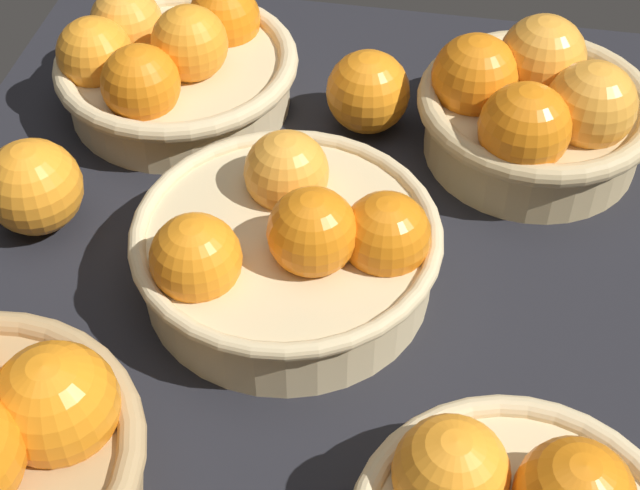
{
  "coord_description": "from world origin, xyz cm",
  "views": [
    {
      "loc": [
        -51.19,
        -10.15,
        61.9
      ],
      "look_at": [
        0.76,
        -0.7,
        7.0
      ],
      "focal_mm": 53.89,
      "sensor_mm": 36.0,
      "label": 1
    }
  ],
  "objects_px": {
    "basket_center": "(288,249)",
    "basket_far_right": "(170,65)",
    "loose_orange_front_gap": "(368,92)",
    "basket_near_right": "(534,109)",
    "loose_orange_back_gap": "(34,187)"
  },
  "relations": [
    {
      "from": "loose_orange_front_gap",
      "to": "loose_orange_back_gap",
      "type": "xyz_separation_m",
      "value": [
        -0.18,
        0.26,
        0.0
      ]
    },
    {
      "from": "basket_near_right",
      "to": "loose_orange_back_gap",
      "type": "xyz_separation_m",
      "value": [
        -0.17,
        0.41,
        -0.01
      ]
    },
    {
      "from": "basket_near_right",
      "to": "loose_orange_back_gap",
      "type": "height_order",
      "value": "basket_near_right"
    },
    {
      "from": "basket_center",
      "to": "loose_orange_front_gap",
      "type": "bearing_deg",
      "value": -8.34
    },
    {
      "from": "basket_center",
      "to": "loose_orange_front_gap",
      "type": "relative_size",
      "value": 3.11
    },
    {
      "from": "basket_far_right",
      "to": "loose_orange_front_gap",
      "type": "relative_size",
      "value": 2.95
    },
    {
      "from": "basket_near_right",
      "to": "basket_center",
      "type": "bearing_deg",
      "value": 137.5
    },
    {
      "from": "basket_far_right",
      "to": "loose_orange_front_gap",
      "type": "bearing_deg",
      "value": -90.64
    },
    {
      "from": "basket_near_right",
      "to": "loose_orange_front_gap",
      "type": "height_order",
      "value": "basket_near_right"
    },
    {
      "from": "basket_center",
      "to": "loose_orange_front_gap",
      "type": "height_order",
      "value": "basket_center"
    },
    {
      "from": "basket_near_right",
      "to": "basket_far_right",
      "type": "distance_m",
      "value": 0.35
    },
    {
      "from": "basket_center",
      "to": "loose_orange_front_gap",
      "type": "xyz_separation_m",
      "value": [
        0.22,
        -0.03,
        -0.0
      ]
    },
    {
      "from": "basket_near_right",
      "to": "basket_center",
      "type": "xyz_separation_m",
      "value": [
        -0.2,
        0.18,
        -0.01
      ]
    },
    {
      "from": "loose_orange_front_gap",
      "to": "basket_center",
      "type": "bearing_deg",
      "value": 171.66
    },
    {
      "from": "basket_center",
      "to": "basket_far_right",
      "type": "bearing_deg",
      "value": 36.31
    }
  ]
}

